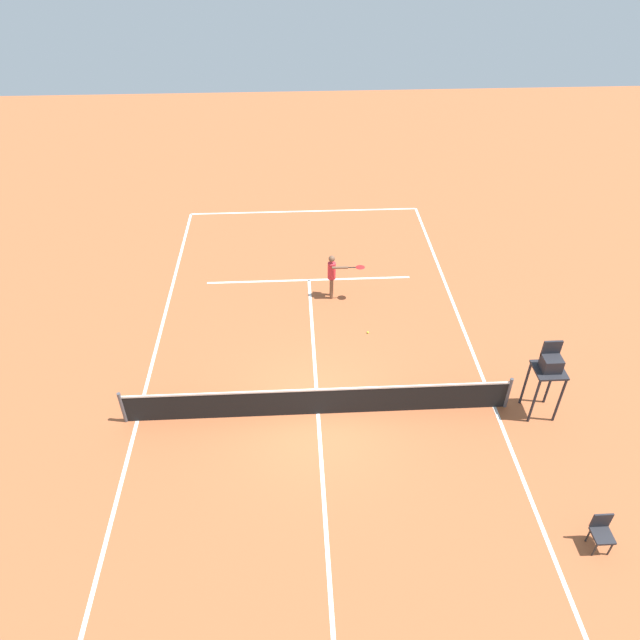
{
  "coord_description": "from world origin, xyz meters",
  "views": [
    {
      "loc": [
        0.55,
        11.33,
        12.12
      ],
      "look_at": [
        -0.23,
        -3.25,
        0.8
      ],
      "focal_mm": 32.76,
      "sensor_mm": 36.0,
      "label": 1
    }
  ],
  "objects_px": {
    "courtside_chair_near": "(602,531)",
    "umpire_chair": "(549,369)",
    "player_serving": "(333,273)",
    "tennis_ball": "(368,332)"
  },
  "relations": [
    {
      "from": "umpire_chair",
      "to": "player_serving",
      "type": "bearing_deg",
      "value": -47.63
    },
    {
      "from": "tennis_ball",
      "to": "courtside_chair_near",
      "type": "bearing_deg",
      "value": 118.46
    },
    {
      "from": "player_serving",
      "to": "umpire_chair",
      "type": "relative_size",
      "value": 0.7
    },
    {
      "from": "tennis_ball",
      "to": "courtside_chair_near",
      "type": "xyz_separation_m",
      "value": [
        -4.25,
        7.84,
        0.5
      ]
    },
    {
      "from": "courtside_chair_near",
      "to": "umpire_chair",
      "type": "bearing_deg",
      "value": -91.11
    },
    {
      "from": "player_serving",
      "to": "courtside_chair_near",
      "type": "height_order",
      "value": "player_serving"
    },
    {
      "from": "tennis_ball",
      "to": "courtside_chair_near",
      "type": "height_order",
      "value": "courtside_chair_near"
    },
    {
      "from": "player_serving",
      "to": "umpire_chair",
      "type": "xyz_separation_m",
      "value": [
        -5.34,
        5.85,
        0.6
      ]
    },
    {
      "from": "player_serving",
      "to": "courtside_chair_near",
      "type": "bearing_deg",
      "value": 28.78
    },
    {
      "from": "player_serving",
      "to": "tennis_ball",
      "type": "xyz_separation_m",
      "value": [
        -1.01,
        2.14,
        -0.97
      ]
    }
  ]
}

